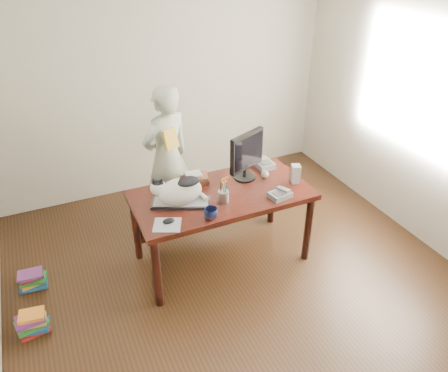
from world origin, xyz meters
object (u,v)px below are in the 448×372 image
cat (178,190)px  calculator (264,164)px  mouse (169,221)px  speaker (296,174)px  keyboard (181,203)px  book_pile_b (32,279)px  pen_cup (223,195)px  book_stack (195,178)px  phone (280,194)px  desk (218,202)px  baseball (265,174)px  monitor (247,154)px  person (167,158)px  coffee_mug (211,213)px  book_pile_a (33,323)px

cat → calculator: (0.99, 0.30, -0.11)m
mouse → speaker: speaker is taller
keyboard → book_pile_b: size_ratio=2.08×
pen_cup → book_stack: size_ratio=0.91×
phone → mouse: bearing=169.0°
desk → book_stack: bearing=125.5°
cat → book_pile_b: cat is taller
mouse → baseball: 1.11m
pen_cup → baseball: bearing=22.1°
desk → mouse: 0.68m
phone → baseball: size_ratio=2.80×
monitor → book_stack: monitor is taller
calculator → mouse: bearing=-156.5°
baseball → book_stack: size_ratio=0.28×
phone → person: bearing=112.7°
phone → book_pile_b: 2.36m
desk → book_stack: size_ratio=6.05×
book_pile_b → monitor: bearing=-5.9°
desk → cat: size_ratio=3.31×
keyboard → person: 0.86m
desk → mouse: size_ratio=13.72×
calculator → person: person is taller
coffee_mug → person: 1.15m
speaker → calculator: bearing=126.5°
coffee_mug → book_pile_b: (-1.48, 0.67, -0.72)m
pen_cup → book_pile_b: 1.90m
pen_cup → book_stack: 0.43m
desk → book_pile_b: desk is taller
monitor → person: 0.92m
book_stack → book_pile_a: size_ratio=0.98×
cat → book_pile_b: size_ratio=1.87×
cat → phone: cat is taller
mouse → phone: size_ratio=0.56×
cat → coffee_mug: bearing=-36.1°
pen_cup → person: (-0.20, 0.97, -0.05)m
monitor → book_pile_a: size_ratio=1.74×
cat → speaker: bearing=19.6°
keyboard → calculator: bearing=41.3°
speaker → book_pile_b: 2.58m
baseball → book_pile_b: baseball is taller
baseball → mouse: bearing=-163.1°
keyboard → baseball: 0.89m
book_stack → calculator: book_stack is taller
speaker → baseball: size_ratio=2.33×
phone → book_stack: bearing=127.4°
coffee_mug → book_pile_a: 1.68m
pen_cup → calculator: 0.76m
pen_cup → book_stack: pen_cup is taller
mouse → book_stack: book_stack is taller
mouse → person: size_ratio=0.08×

